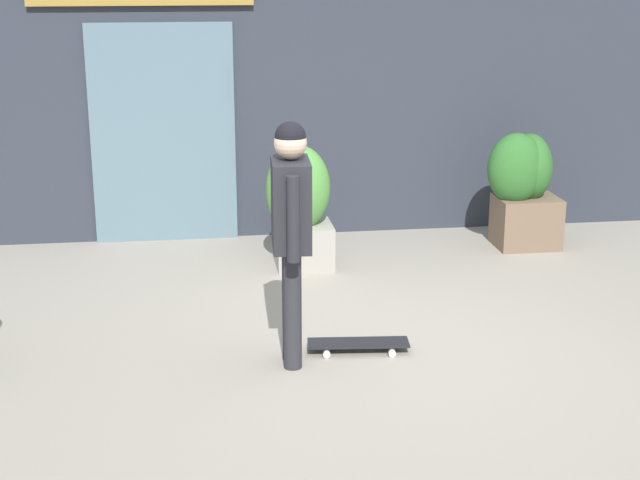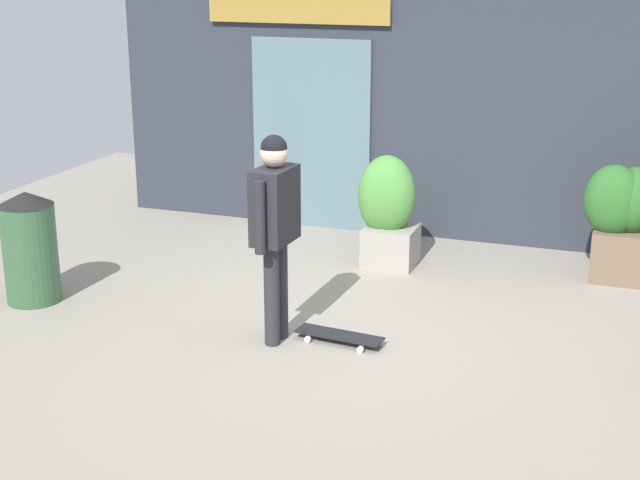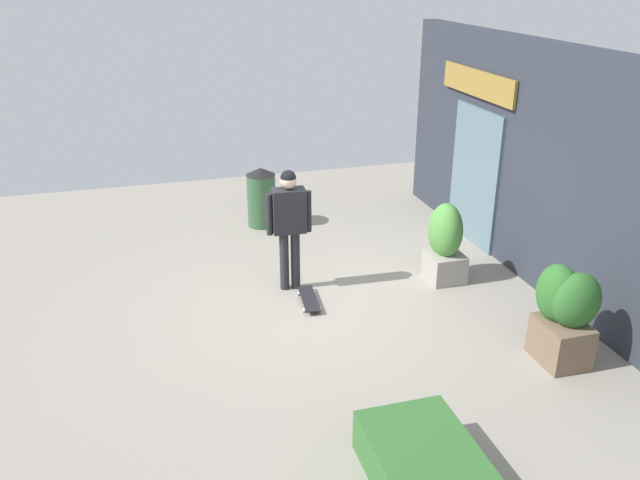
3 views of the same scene
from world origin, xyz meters
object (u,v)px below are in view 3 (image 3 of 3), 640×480
Objects in this scene: skateboarder at (289,217)px; trash_bin at (261,197)px; skateboard at (309,299)px; planter_box_right at (445,239)px; planter_box_left at (565,308)px.

trash_bin is (-2.51, 0.09, -0.56)m from skateboarder.
planter_box_right is (-0.20, 2.09, 0.57)m from skateboard.
planter_box_right is 3.54m from trash_bin.
planter_box_right is (0.31, 2.24, -0.46)m from skateboarder.
trash_bin is at bearing -142.71° from planter_box_right.
skateboarder is 1.66× the size of trash_bin.
trash_bin reaches higher than skateboard.
skateboarder is 3.72m from planter_box_left.
skateboard is 3.30m from planter_box_left.
skateboard is 0.66× the size of planter_box_left.
planter_box_right reaches higher than skateboard.
skateboard is at bearing -130.61° from planter_box_left.
planter_box_right reaches higher than trash_bin.
planter_box_left and planter_box_right have the same top height.
planter_box_right is 1.10× the size of trash_bin.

